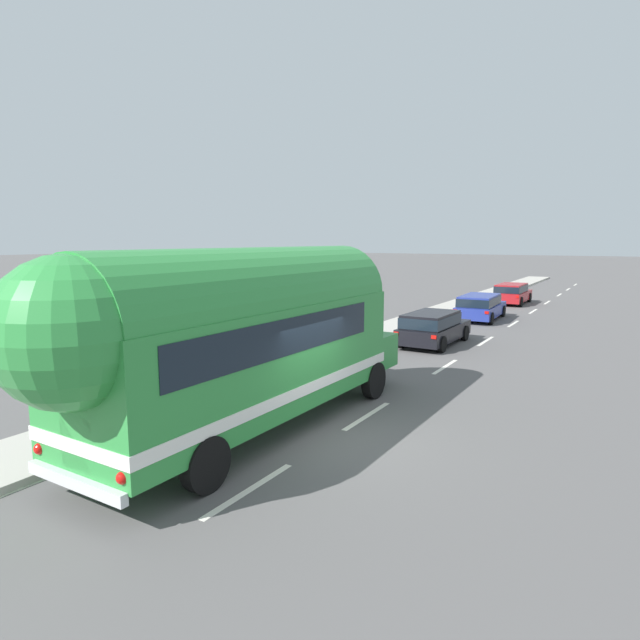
{
  "coord_description": "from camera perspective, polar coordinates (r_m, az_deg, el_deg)",
  "views": [
    {
      "loc": [
        5.56,
        -9.7,
        4.29
      ],
      "look_at": [
        -1.84,
        2.52,
        2.14
      ],
      "focal_mm": 30.01,
      "sensor_mm": 36.0,
      "label": 1
    }
  ],
  "objects": [
    {
      "name": "ground_plane",
      "position": [
        11.97,
        1.33,
        -12.44
      ],
      "size": [
        300.0,
        300.0,
        0.0
      ],
      "primitive_type": "plane",
      "color": "#565454"
    },
    {
      "name": "lane_markings",
      "position": [
        24.66,
        11.83,
        -1.63
      ],
      "size": [
        3.58,
        80.0,
        0.01
      ],
      "color": "silver",
      "rests_on": "ground"
    },
    {
      "name": "sidewalk_slab",
      "position": [
        22.54,
        3.93,
        -2.24
      ],
      "size": [
        2.24,
        90.0,
        0.15
      ],
      "primitive_type": "cube",
      "color": "#ADA89E",
      "rests_on": "ground"
    },
    {
      "name": "painted_bus",
      "position": [
        11.51,
        -8.68,
        -1.47
      ],
      "size": [
        2.67,
        11.02,
        4.12
      ],
      "color": "#2D8C3D",
      "rests_on": "ground"
    },
    {
      "name": "car_lead",
      "position": [
        22.38,
        11.92,
        -0.64
      ],
      "size": [
        1.92,
        4.39,
        1.37
      ],
      "color": "black",
      "rests_on": "ground"
    },
    {
      "name": "car_second",
      "position": [
        30.02,
        16.7,
        1.5
      ],
      "size": [
        2.1,
        4.76,
        1.37
      ],
      "color": "navy",
      "rests_on": "ground"
    },
    {
      "name": "car_third",
      "position": [
        38.21,
        19.78,
        2.79
      ],
      "size": [
        1.89,
        4.51,
        1.37
      ],
      "color": "#A5191E",
      "rests_on": "ground"
    }
  ]
}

